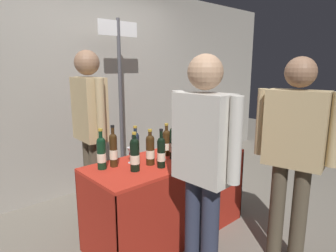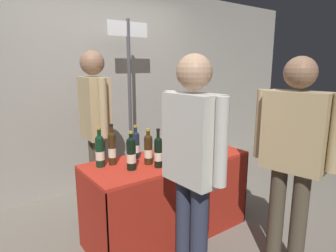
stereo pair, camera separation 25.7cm
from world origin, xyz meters
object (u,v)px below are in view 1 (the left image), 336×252
(wine_glass_near_vendor, at_px, (177,143))
(wine_glass_mid, at_px, (162,149))
(tasting_table, at_px, (168,183))
(featured_wine_bottle, at_px, (136,145))
(wine_glass_near_taster, at_px, (131,152))
(flower_vase, at_px, (201,142))
(vendor_presenter, at_px, (90,122))
(booth_signpost, at_px, (120,88))
(taster_foreground_right, at_px, (203,157))
(display_bottle_0, at_px, (135,154))

(wine_glass_near_vendor, bearing_deg, wine_glass_mid, -163.53)
(tasting_table, distance_m, wine_glass_near_vendor, 0.40)
(featured_wine_bottle, height_order, wine_glass_near_taster, featured_wine_bottle)
(flower_vase, bearing_deg, vendor_presenter, 128.43)
(vendor_presenter, distance_m, booth_signpost, 0.83)
(featured_wine_bottle, xyz_separation_m, flower_vase, (0.51, -0.32, 0.00))
(flower_vase, bearing_deg, featured_wine_bottle, 147.78)
(wine_glass_near_vendor, bearing_deg, featured_wine_bottle, 167.22)
(wine_glass_mid, bearing_deg, vendor_presenter, 114.68)
(taster_foreground_right, bearing_deg, wine_glass_near_taster, 0.00)
(wine_glass_mid, height_order, booth_signpost, booth_signpost)
(taster_foreground_right, xyz_separation_m, booth_signpost, (0.54, 1.83, 0.33))
(featured_wine_bottle, relative_size, display_bottle_0, 0.96)
(wine_glass_near_vendor, height_order, wine_glass_near_taster, wine_glass_near_taster)
(tasting_table, height_order, featured_wine_bottle, featured_wine_bottle)
(display_bottle_0, bearing_deg, booth_signpost, 61.31)
(wine_glass_near_taster, relative_size, vendor_presenter, 0.08)
(wine_glass_mid, xyz_separation_m, booth_signpost, (0.32, 1.15, 0.46))
(display_bottle_0, xyz_separation_m, flower_vase, (0.70, -0.08, -0.01))
(flower_vase, bearing_deg, wine_glass_near_vendor, 110.80)
(display_bottle_0, height_order, wine_glass_mid, display_bottle_0)
(wine_glass_mid, height_order, wine_glass_near_taster, same)
(wine_glass_near_taster, height_order, taster_foreground_right, taster_foreground_right)
(featured_wine_bottle, relative_size, wine_glass_near_vendor, 2.33)
(wine_glass_near_taster, bearing_deg, featured_wine_bottle, 34.31)
(display_bottle_0, bearing_deg, wine_glass_mid, 10.78)
(tasting_table, relative_size, booth_signpost, 0.71)
(display_bottle_0, bearing_deg, flower_vase, -6.79)
(flower_vase, distance_m, vendor_presenter, 1.10)
(wine_glass_mid, bearing_deg, taster_foreground_right, -108.11)
(wine_glass_near_taster, bearing_deg, booth_signpost, 60.99)
(taster_foreground_right, distance_m, booth_signpost, 1.93)
(tasting_table, height_order, booth_signpost, booth_signpost)
(featured_wine_bottle, bearing_deg, wine_glass_mid, -47.43)
(tasting_table, xyz_separation_m, display_bottle_0, (-0.41, -0.06, 0.38))
(flower_vase, height_order, taster_foreground_right, taster_foreground_right)
(booth_signpost, bearing_deg, vendor_presenter, -145.28)
(wine_glass_near_vendor, relative_size, wine_glass_mid, 0.95)
(wine_glass_near_vendor, relative_size, booth_signpost, 0.06)
(featured_wine_bottle, height_order, wine_glass_near_vendor, featured_wine_bottle)
(wine_glass_mid, bearing_deg, flower_vase, -22.79)
(vendor_presenter, bearing_deg, wine_glass_near_taster, 10.09)
(taster_foreground_right, bearing_deg, wine_glass_near_vendor, -35.22)
(display_bottle_0, distance_m, wine_glass_near_vendor, 0.63)
(featured_wine_bottle, height_order, vendor_presenter, vendor_presenter)
(vendor_presenter, bearing_deg, flower_vase, 41.65)
(wine_glass_near_vendor, bearing_deg, flower_vase, -69.20)
(wine_glass_near_vendor, xyz_separation_m, wine_glass_near_taster, (-0.52, 0.04, 0.01))
(wine_glass_mid, distance_m, booth_signpost, 1.28)
(taster_foreground_right, bearing_deg, flower_vase, -49.79)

